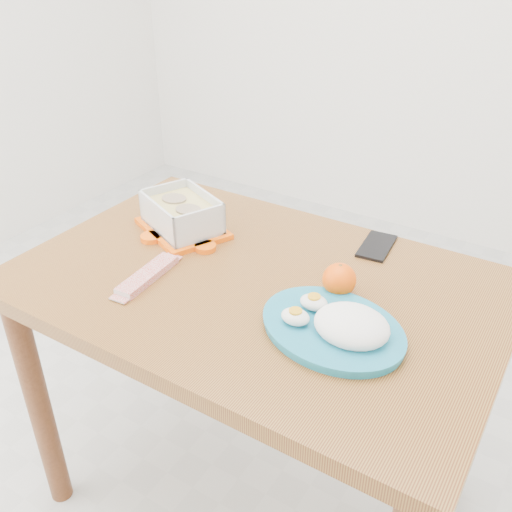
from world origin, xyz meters
The scene contains 7 objects.
ground centered at (0.00, 0.00, 0.00)m, with size 3.50×3.50×0.00m, color #B7B7B2.
dining_table centered at (0.17, -0.11, 0.64)m, with size 1.09×0.73×0.75m.
food_container centered at (-0.12, -0.02, 0.80)m, with size 0.28×0.25×0.10m.
orange_fruit centered at (0.35, -0.07, 0.79)m, with size 0.07×0.07×0.07m, color #FF4105.
rice_plate centered at (0.41, -0.20, 0.78)m, with size 0.35×0.35×0.08m.
candy_bar centered at (-0.04, -0.24, 0.76)m, with size 0.18×0.04×0.02m, color #B20F09.
smartphone centered at (0.35, 0.17, 0.75)m, with size 0.07×0.14×0.01m, color black.
Camera 1 is at (0.75, -1.02, 1.45)m, focal length 40.00 mm.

